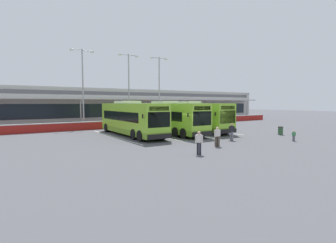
{
  "coord_description": "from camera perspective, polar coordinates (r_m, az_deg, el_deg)",
  "views": [
    {
      "loc": [
        -16.28,
        -19.31,
        3.56
      ],
      "look_at": [
        -1.49,
        3.0,
        1.6
      ],
      "focal_mm": 27.29,
      "sensor_mm": 36.0,
      "label": 1
    }
  ],
  "objects": [
    {
      "name": "ground_plane",
      "position": [
        25.51,
        6.54,
        -3.86
      ],
      "size": [
        200.0,
        200.0,
        0.0
      ],
      "primitive_type": "plane",
      "color": "#4C4C51"
    },
    {
      "name": "terminal_building",
      "position": [
        49.01,
        -14.16,
        3.42
      ],
      "size": [
        70.0,
        13.0,
        6.0
      ],
      "color": "#B7B7B2",
      "rests_on": "ground"
    },
    {
      "name": "red_barrier_wall",
      "position": [
        37.65,
        -7.8,
        -0.43
      ],
      "size": [
        60.0,
        0.4,
        1.1
      ],
      "color": "maroon",
      "rests_on": "ground"
    },
    {
      "name": "coach_bus_leftmost",
      "position": [
        28.17,
        -8.24,
        0.53
      ],
      "size": [
        3.02,
        12.19,
        3.78
      ],
      "color": "#8CC633",
      "rests_on": "ground"
    },
    {
      "name": "coach_bus_left_centre",
      "position": [
        29.79,
        0.15,
        0.77
      ],
      "size": [
        3.02,
        12.19,
        3.78
      ],
      "color": "#8CC633",
      "rests_on": "ground"
    },
    {
      "name": "coach_bus_centre",
      "position": [
        32.47,
        5.54,
        1.04
      ],
      "size": [
        3.02,
        12.19,
        3.78
      ],
      "color": "#8CC633",
      "rests_on": "ground"
    },
    {
      "name": "bay_stripe_far_west",
      "position": [
        27.44,
        -11.94,
        -3.35
      ],
      "size": [
        0.14,
        13.0,
        0.01
      ],
      "primitive_type": "cube",
      "color": "silver",
      "rests_on": "ground"
    },
    {
      "name": "bay_stripe_west",
      "position": [
        29.23,
        -4.25,
        -2.81
      ],
      "size": [
        0.14,
        13.0,
        0.01
      ],
      "primitive_type": "cube",
      "color": "silver",
      "rests_on": "ground"
    },
    {
      "name": "bay_stripe_mid_west",
      "position": [
        31.48,
        2.43,
        -2.3
      ],
      "size": [
        0.14,
        13.0,
        0.01
      ],
      "primitive_type": "cube",
      "color": "silver",
      "rests_on": "ground"
    },
    {
      "name": "bay_stripe_centre",
      "position": [
        34.11,
        8.16,
        -1.84
      ],
      "size": [
        0.14,
        13.0,
        0.01
      ],
      "primitive_type": "cube",
      "color": "silver",
      "rests_on": "ground"
    },
    {
      "name": "pedestrian_with_handbag",
      "position": [
        24.8,
        13.99,
        -2.19
      ],
      "size": [
        0.58,
        0.56,
        1.62
      ],
      "color": "slate",
      "rests_on": "ground"
    },
    {
      "name": "pedestrian_in_dark_coat",
      "position": [
        21.14,
        10.95,
        -3.19
      ],
      "size": [
        0.54,
        0.37,
        1.62
      ],
      "color": "#4C4238",
      "rests_on": "ground"
    },
    {
      "name": "pedestrian_child",
      "position": [
        26.39,
        26.28,
        -2.81
      ],
      "size": [
        0.29,
        0.26,
        1.0
      ],
      "color": "slate",
      "rests_on": "ground"
    },
    {
      "name": "pedestrian_near_bin",
      "position": [
        17.66,
        6.94,
        -4.59
      ],
      "size": [
        0.48,
        0.42,
        1.62
      ],
      "color": "black",
      "rests_on": "ground"
    },
    {
      "name": "lamp_post_west",
      "position": [
        38.01,
        -18.49,
        8.09
      ],
      "size": [
        3.24,
        0.28,
        11.0
      ],
      "color": "#9E9EA3",
      "rests_on": "ground"
    },
    {
      "name": "lamp_post_centre",
      "position": [
        40.09,
        -8.75,
        8.04
      ],
      "size": [
        3.24,
        0.28,
        11.0
      ],
      "color": "#9E9EA3",
      "rests_on": "ground"
    },
    {
      "name": "lamp_post_east",
      "position": [
        42.34,
        -1.98,
        7.88
      ],
      "size": [
        3.24,
        0.28,
        11.0
      ],
      "color": "#9E9EA3",
      "rests_on": "ground"
    },
    {
      "name": "litter_bin",
      "position": [
        31.04,
        23.83,
        -1.89
      ],
      "size": [
        0.54,
        0.54,
        0.93
      ],
      "color": "#2D5133",
      "rests_on": "ground"
    }
  ]
}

